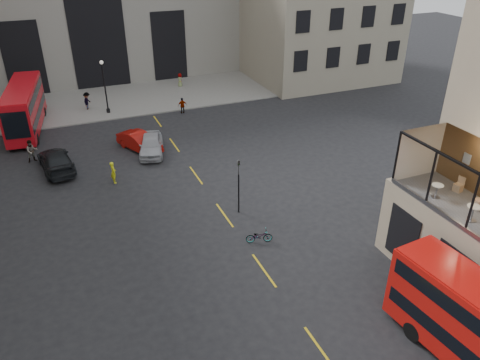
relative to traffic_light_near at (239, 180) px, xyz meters
name	(u,v)px	position (x,y,z in m)	size (l,w,h in m)	color
ground	(359,338)	(1.00, -12.00, -2.42)	(140.00, 140.00, 0.00)	black
host_frontage	(477,264)	(7.50, -12.00, -0.17)	(3.00, 11.00, 4.50)	tan
pavement_far	(103,101)	(-5.00, 26.00, -2.36)	(40.00, 12.00, 0.12)	slate
traffic_light_near	(239,180)	(0.00, 0.00, 0.00)	(0.16, 0.20, 3.80)	black
traffic_light_far	(3,125)	(-14.00, 16.00, 0.00)	(0.16, 0.20, 3.80)	black
street_lamp_b	(105,90)	(-5.00, 22.00, -0.03)	(0.36, 0.36, 5.33)	black
bus_far	(24,106)	(-12.42, 20.50, -0.11)	(3.65, 10.54, 4.12)	red
car_a	(151,145)	(-3.16, 11.14, -1.64)	(1.85, 4.60, 1.57)	#A2A4AB
car_b	(139,142)	(-3.91, 12.22, -1.69)	(1.56, 4.47, 1.47)	#A11009
car_c	(56,161)	(-10.58, 10.99, -1.65)	(2.17, 5.35, 1.55)	black
bicycle	(259,236)	(-0.15, -3.51, -2.01)	(0.55, 1.58, 0.83)	gray
cyclist	(113,172)	(-6.86, 7.29, -1.60)	(0.60, 0.40, 1.66)	yellow
pedestrian_a	(32,151)	(-12.22, 13.30, -1.51)	(0.89, 0.69, 1.82)	gray
pedestrian_b	(87,101)	(-6.73, 23.75, -1.49)	(1.21, 0.70, 1.87)	gray
pedestrian_c	(183,106)	(1.92, 19.22, -1.63)	(0.93, 0.39, 1.59)	gray
pedestrian_d	(180,80)	(4.13, 27.68, -1.62)	(0.79, 0.51, 1.61)	gray
cafe_table_mid	(473,211)	(6.89, -11.47, 2.69)	(0.62, 0.62, 0.78)	silver
cafe_table_far	(437,189)	(6.90, -9.19, 2.65)	(0.57, 0.57, 0.72)	white
cafe_chair_c	(479,203)	(8.06, -10.78, 2.44)	(0.53, 0.53, 0.89)	#DEAB80
cafe_chair_d	(458,187)	(8.39, -9.16, 2.42)	(0.46, 0.46, 0.79)	tan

